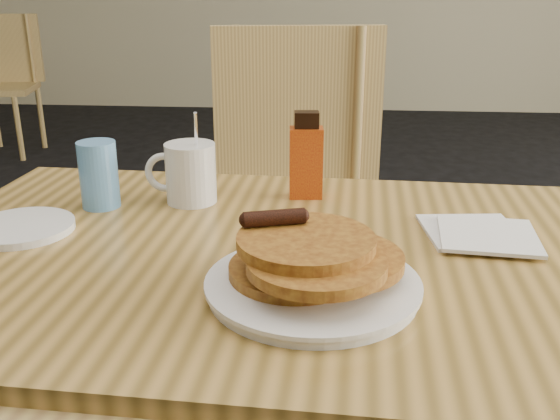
# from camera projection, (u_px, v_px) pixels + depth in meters

# --- Properties ---
(main_table) EXTENTS (1.20, 0.84, 0.75)m
(main_table) POSITION_uv_depth(u_px,v_px,m) (266.00, 274.00, 0.96)
(main_table) COLOR #AF833E
(main_table) RESTS_ON floor
(chair_main_far) EXTENTS (0.53, 0.53, 1.02)m
(chair_main_far) POSITION_uv_depth(u_px,v_px,m) (295.00, 187.00, 1.67)
(chair_main_far) COLOR tan
(chair_main_far) RESTS_ON floor
(chair_wall_extra) EXTENTS (0.49, 0.49, 0.92)m
(chair_wall_extra) POSITION_uv_depth(u_px,v_px,m) (6.00, 71.00, 4.26)
(chair_wall_extra) COLOR tan
(chair_wall_extra) RESTS_ON floor
(pancake_plate) EXTENTS (0.28, 0.28, 0.10)m
(pancake_plate) POSITION_uv_depth(u_px,v_px,m) (313.00, 271.00, 0.80)
(pancake_plate) COLOR white
(pancake_plate) RESTS_ON main_table
(coffee_mug) EXTENTS (0.13, 0.09, 0.17)m
(coffee_mug) POSITION_uv_depth(u_px,v_px,m) (189.00, 172.00, 1.13)
(coffee_mug) COLOR white
(coffee_mug) RESTS_ON main_table
(syrup_bottle) EXTENTS (0.06, 0.04, 0.16)m
(syrup_bottle) POSITION_uv_depth(u_px,v_px,m) (306.00, 158.00, 1.15)
(syrup_bottle) COLOR maroon
(syrup_bottle) RESTS_ON main_table
(napkin_stack) EXTENTS (0.18, 0.19, 0.01)m
(napkin_stack) POSITION_uv_depth(u_px,v_px,m) (480.00, 233.00, 0.99)
(napkin_stack) COLOR white
(napkin_stack) RESTS_ON main_table
(blue_tumbler) EXTENTS (0.09, 0.09, 0.12)m
(blue_tumbler) POSITION_uv_depth(u_px,v_px,m) (99.00, 175.00, 1.10)
(blue_tumbler) COLOR #5997D1
(blue_tumbler) RESTS_ON main_table
(side_saucer) EXTENTS (0.21, 0.21, 0.01)m
(side_saucer) POSITION_uv_depth(u_px,v_px,m) (22.00, 228.00, 1.01)
(side_saucer) COLOR white
(side_saucer) RESTS_ON main_table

